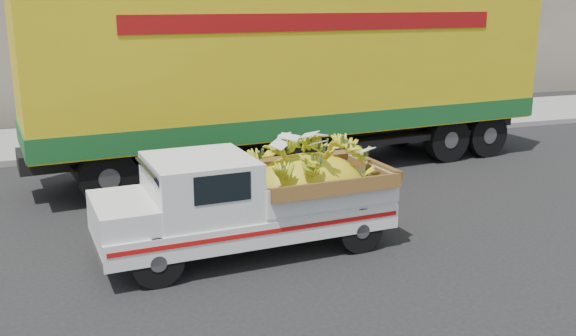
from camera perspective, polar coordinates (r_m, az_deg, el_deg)
name	(u,v)px	position (r m, az deg, el deg)	size (l,w,h in m)	color
ground	(331,246)	(10.23, 3.82, -6.96)	(100.00, 100.00, 0.00)	black
curb	(220,147)	(16.85, -6.03, 1.91)	(60.00, 0.25, 0.15)	gray
sidewalk	(203,132)	(18.86, -7.55, 3.21)	(60.00, 4.00, 0.14)	gray
building_right	(475,19)	(30.71, 16.26, 12.64)	(14.00, 6.00, 6.00)	gray
pickup_truck	(267,197)	(9.86, -1.90, -2.59)	(4.56, 1.94, 1.56)	black
semi_trailer	(300,76)	(14.57, 1.04, 8.16)	(12.04, 3.72, 3.80)	black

